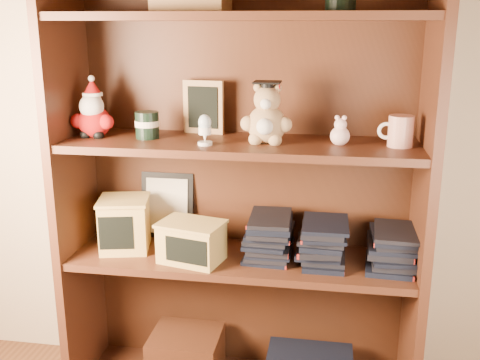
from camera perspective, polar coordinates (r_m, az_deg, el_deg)
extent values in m
cube|color=#C2AE8C|center=(1.99, -2.54, 13.68)|extent=(3.00, 0.04, 2.50)
cube|color=#492414|center=(2.03, -16.55, 0.18)|extent=(0.03, 0.35, 1.60)
cube|color=#492414|center=(1.85, 18.17, -1.39)|extent=(0.03, 0.35, 1.60)
cube|color=#442212|center=(2.01, 0.77, 0.70)|extent=(1.20, 0.02, 1.60)
cube|color=#492414|center=(1.78, 0.00, 16.29)|extent=(1.14, 0.33, 0.02)
cube|color=#442212|center=(2.17, -5.47, -17.34)|extent=(0.25, 0.22, 0.18)
cube|color=#492414|center=(1.94, 0.00, -8.06)|extent=(1.14, 0.33, 0.02)
cube|color=#492414|center=(1.82, 0.00, 3.57)|extent=(1.14, 0.33, 0.02)
sphere|color=#A50F0F|center=(1.95, -14.57, 5.73)|extent=(0.11, 0.11, 0.11)
sphere|color=#A50F0F|center=(1.95, -16.13, 5.77)|extent=(0.05, 0.05, 0.05)
sphere|color=#A50F0F|center=(1.91, -13.44, 5.76)|extent=(0.05, 0.05, 0.05)
sphere|color=black|center=(1.94, -15.42, 4.47)|extent=(0.04, 0.04, 0.04)
sphere|color=black|center=(1.92, -14.20, 4.45)|extent=(0.04, 0.04, 0.04)
sphere|color=white|center=(1.93, -14.84, 7.24)|extent=(0.08, 0.08, 0.08)
sphere|color=#D8B293|center=(1.94, -14.72, 7.82)|extent=(0.06, 0.06, 0.06)
cone|color=#A50F0F|center=(1.93, -14.81, 9.14)|extent=(0.06, 0.06, 0.05)
sphere|color=white|center=(1.93, -14.87, 9.94)|extent=(0.02, 0.02, 0.02)
cylinder|color=white|center=(1.93, -14.76, 8.43)|extent=(0.07, 0.07, 0.01)
cylinder|color=black|center=(1.88, -9.41, 5.53)|extent=(0.08, 0.08, 0.09)
cylinder|color=beige|center=(1.88, -9.42, 5.69)|extent=(0.08, 0.08, 0.02)
cube|color=#9E7547|center=(1.94, -3.73, 7.40)|extent=(0.14, 0.04, 0.18)
cube|color=black|center=(1.93, -3.80, 7.36)|extent=(0.11, 0.02, 0.14)
cube|color=#9E7547|center=(1.98, -3.49, 5.36)|extent=(0.07, 0.07, 0.01)
cylinder|color=white|center=(1.76, -3.57, 3.74)|extent=(0.05, 0.05, 0.01)
cone|color=white|center=(1.76, -3.58, 4.38)|extent=(0.02, 0.02, 0.03)
cylinder|color=white|center=(1.75, -3.59, 5.03)|extent=(0.04, 0.04, 0.02)
ellipsoid|color=silver|center=(1.75, -3.61, 5.85)|extent=(0.04, 0.04, 0.05)
sphere|color=tan|center=(1.79, 2.74, 5.66)|extent=(0.12, 0.12, 0.12)
sphere|color=white|center=(1.74, 2.53, 5.44)|extent=(0.05, 0.05, 0.05)
sphere|color=tan|center=(1.78, 0.83, 5.76)|extent=(0.05, 0.05, 0.05)
sphere|color=tan|center=(1.77, 4.52, 5.64)|extent=(0.05, 0.05, 0.05)
sphere|color=tan|center=(1.77, 1.59, 4.17)|extent=(0.04, 0.04, 0.04)
sphere|color=tan|center=(1.76, 3.58, 4.10)|extent=(0.04, 0.04, 0.04)
sphere|color=tan|center=(1.78, 2.77, 8.17)|extent=(0.08, 0.08, 0.08)
sphere|color=white|center=(1.75, 2.63, 7.74)|extent=(0.04, 0.04, 0.04)
sphere|color=tan|center=(1.79, 1.82, 9.36)|extent=(0.03, 0.03, 0.03)
sphere|color=tan|center=(1.78, 3.82, 9.31)|extent=(0.03, 0.03, 0.03)
cylinder|color=black|center=(1.77, 2.79, 9.59)|extent=(0.04, 0.04, 0.02)
cube|color=black|center=(1.77, 2.79, 9.90)|extent=(0.08, 0.08, 0.01)
cylinder|color=#A50F0F|center=(1.75, 4.03, 9.49)|extent=(0.00, 0.04, 0.03)
sphere|color=beige|center=(1.79, 10.12, 4.42)|extent=(0.06, 0.06, 0.06)
sphere|color=beige|center=(1.78, 10.17, 5.56)|extent=(0.04, 0.04, 0.04)
sphere|color=beige|center=(1.78, 9.85, 6.27)|extent=(0.02, 0.02, 0.02)
sphere|color=beige|center=(1.78, 10.56, 6.24)|extent=(0.02, 0.02, 0.02)
cylinder|color=silver|center=(1.79, 16.01, 4.79)|extent=(0.08, 0.08, 0.10)
torus|color=white|center=(1.79, 14.63, 4.86)|extent=(0.05, 0.01, 0.05)
cube|color=black|center=(2.08, -7.38, -2.56)|extent=(0.19, 0.05, 0.24)
cube|color=beige|center=(2.07, -7.45, -2.64)|extent=(0.16, 0.03, 0.20)
cube|color=tan|center=(2.01, -11.62, -4.48)|extent=(0.19, 0.19, 0.18)
cube|color=black|center=(1.93, -12.48, -5.29)|extent=(0.11, 0.03, 0.12)
cube|color=tan|center=(1.98, -11.77, -2.00)|extent=(0.20, 0.20, 0.01)
cube|color=tan|center=(1.88, -4.94, -6.37)|extent=(0.22, 0.18, 0.13)
cube|color=black|center=(1.82, -5.49, -7.19)|extent=(0.15, 0.04, 0.08)
cube|color=tan|center=(1.86, -4.99, -4.45)|extent=(0.24, 0.19, 0.01)
cube|color=black|center=(1.92, 2.78, -7.67)|extent=(0.14, 0.20, 0.02)
cube|color=black|center=(1.91, 2.79, -7.23)|extent=(0.14, 0.20, 0.02)
cube|color=black|center=(1.91, 2.79, -6.79)|extent=(0.14, 0.20, 0.02)
cube|color=black|center=(1.90, 2.80, -6.34)|extent=(0.14, 0.20, 0.02)
cube|color=black|center=(1.90, 2.81, -5.90)|extent=(0.14, 0.20, 0.02)
cube|color=black|center=(1.89, 2.81, -5.44)|extent=(0.14, 0.20, 0.02)
cube|color=black|center=(1.88, 2.82, -4.99)|extent=(0.14, 0.20, 0.02)
cube|color=black|center=(1.88, 2.82, -4.53)|extent=(0.14, 0.20, 0.02)
cube|color=black|center=(1.87, 2.83, -4.07)|extent=(0.14, 0.20, 0.02)
cube|color=black|center=(1.87, 2.84, -3.61)|extent=(0.14, 0.20, 0.02)
cube|color=black|center=(1.91, 8.19, -7.95)|extent=(0.14, 0.20, 0.02)
cube|color=black|center=(1.90, 8.21, -7.51)|extent=(0.14, 0.20, 0.02)
cube|color=black|center=(1.90, 8.22, -7.06)|extent=(0.14, 0.20, 0.02)
cube|color=black|center=(1.89, 8.24, -6.62)|extent=(0.14, 0.20, 0.02)
cube|color=black|center=(1.89, 8.26, -6.17)|extent=(0.14, 0.20, 0.02)
cube|color=black|center=(1.88, 8.28, -5.71)|extent=(0.14, 0.20, 0.02)
cube|color=black|center=(1.87, 8.30, -5.26)|extent=(0.14, 0.20, 0.02)
cube|color=black|center=(1.87, 8.32, -4.80)|extent=(0.14, 0.20, 0.02)
cube|color=black|center=(1.86, 8.34, -4.34)|extent=(0.14, 0.20, 0.02)
cube|color=black|center=(1.92, 15.03, -8.20)|extent=(0.14, 0.20, 0.02)
cube|color=black|center=(1.92, 15.06, -7.76)|extent=(0.14, 0.20, 0.02)
cube|color=black|center=(1.91, 15.10, -7.32)|extent=(0.14, 0.20, 0.02)
cube|color=black|center=(1.90, 15.13, -6.88)|extent=(0.14, 0.20, 0.02)
cube|color=black|center=(1.90, 15.16, -6.43)|extent=(0.14, 0.20, 0.02)
cube|color=black|center=(1.89, 15.20, -5.98)|extent=(0.14, 0.20, 0.02)
cube|color=black|center=(1.89, 15.23, -5.53)|extent=(0.14, 0.20, 0.02)
cube|color=black|center=(1.88, 15.27, -5.07)|extent=(0.14, 0.20, 0.02)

